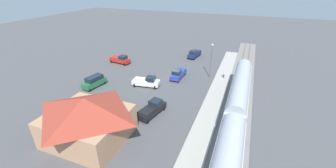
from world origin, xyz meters
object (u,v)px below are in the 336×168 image
at_px(pickup_red, 120,59).
at_px(pickup_navy, 194,54).
at_px(pickup_white, 146,82).
at_px(suv_green, 94,81).
at_px(pickup_black, 152,109).
at_px(pedestrian_on_platform, 224,73).
at_px(pickup_blue, 178,74).
at_px(light_pole_near_platform, 211,57).
at_px(station_building, 87,118).

xyz_separation_m(pickup_red, pickup_navy, (-16.60, -11.34, 0.00)).
xyz_separation_m(pickup_red, pickup_white, (-12.20, 9.34, 0.00)).
bearing_deg(suv_green, pickup_black, 162.74).
relative_size(pedestrian_on_platform, suv_green, 0.33).
bearing_deg(pedestrian_on_platform, pickup_blue, 18.54).
relative_size(pickup_red, pickup_navy, 0.99).
height_order(pickup_navy, light_pole_near_platform, light_pole_near_platform).
relative_size(pedestrian_on_platform, pickup_red, 0.31).
relative_size(pedestrian_on_platform, pickup_navy, 0.30).
xyz_separation_m(pickup_blue, light_pole_near_platform, (-6.32, -2.98, 3.72)).
bearing_deg(pickup_red, pickup_white, 142.54).
distance_m(station_building, pickup_white, 16.82).
distance_m(pedestrian_on_platform, pickup_red, 26.24).
distance_m(suv_green, pickup_blue, 17.50).
bearing_deg(pedestrian_on_platform, pickup_navy, -49.96).
height_order(pedestrian_on_platform, pickup_navy, pickup_navy).
distance_m(pickup_white, pickup_blue, 7.66).
bearing_deg(suv_green, light_pole_near_platform, -147.94).
distance_m(station_building, light_pole_near_platform, 28.11).
height_order(station_building, light_pole_near_platform, light_pole_near_platform).
distance_m(station_building, pickup_black, 10.05).
height_order(station_building, pickup_blue, station_building).
distance_m(pedestrian_on_platform, pickup_black, 19.82).
distance_m(station_building, pickup_red, 28.73).
xyz_separation_m(pickup_navy, pickup_black, (-0.90, 29.25, 0.00)).
bearing_deg(pickup_white, pedestrian_on_platform, -146.71).
height_order(pickup_black, light_pole_near_platform, light_pole_near_platform).
bearing_deg(light_pole_near_platform, pickup_black, 72.14).
bearing_deg(light_pole_near_platform, pickup_navy, -60.49).
bearing_deg(light_pole_near_platform, pickup_white, 39.50).
bearing_deg(suv_green, station_building, 126.63).
distance_m(suv_green, pickup_navy, 28.35).
bearing_deg(pickup_navy, suv_green, 60.14).
relative_size(station_building, suv_green, 2.07).
xyz_separation_m(station_building, light_pole_near_platform, (-11.20, -25.74, 1.52)).
height_order(pickup_navy, pickup_blue, same).
bearing_deg(pickup_navy, pickup_white, 77.97).
bearing_deg(pickup_red, pedestrian_on_platform, 179.73).
height_order(pickup_red, pickup_navy, same).
xyz_separation_m(pickup_navy, light_pole_near_platform, (-6.58, 11.62, 3.72)).
bearing_deg(pedestrian_on_platform, pickup_black, 63.85).
distance_m(suv_green, light_pole_near_platform, 24.69).
height_order(station_building, pickup_navy, station_building).
bearing_deg(pedestrian_on_platform, light_pole_near_platform, 3.01).
bearing_deg(pickup_black, light_pole_near_platform, -107.86).
relative_size(pickup_blue, light_pole_near_platform, 0.73).
bearing_deg(pedestrian_on_platform, station_building, 61.17).
xyz_separation_m(pickup_white, pickup_navy, (-4.41, -20.68, 0.00)).
xyz_separation_m(pedestrian_on_platform, pickup_blue, (9.37, 3.14, -0.25)).
relative_size(pickup_white, pickup_blue, 1.03).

